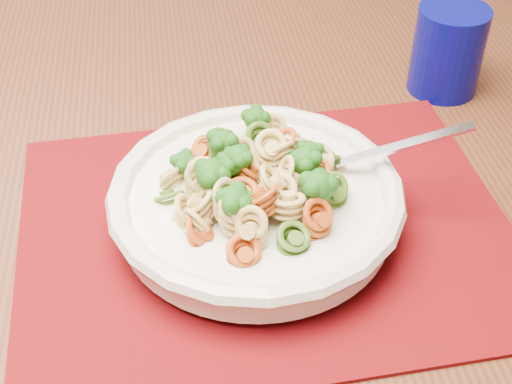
# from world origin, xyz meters

# --- Properties ---
(dining_table) EXTENTS (1.80, 1.49, 0.76)m
(dining_table) POSITION_xyz_m (0.41, -0.09, 0.67)
(dining_table) COLOR #512A16
(dining_table) RESTS_ON ground
(placemat) EXTENTS (0.54, 0.49, 0.00)m
(placemat) POSITION_xyz_m (0.36, -0.17, 0.77)
(placemat) COLOR #5F0804
(placemat) RESTS_ON dining_table
(pasta_bowl) EXTENTS (0.26, 0.26, 0.05)m
(pasta_bowl) POSITION_xyz_m (0.35, -0.17, 0.80)
(pasta_bowl) COLOR silver
(pasta_bowl) RESTS_ON placemat
(pasta_broccoli_heap) EXTENTS (0.22, 0.22, 0.06)m
(pasta_broccoli_heap) POSITION_xyz_m (0.35, -0.17, 0.81)
(pasta_broccoli_heap) COLOR tan
(pasta_broccoli_heap) RESTS_ON pasta_bowl
(fork) EXTENTS (0.18, 0.07, 0.08)m
(fork) POSITION_xyz_m (0.40, -0.13, 0.81)
(fork) COLOR silver
(fork) RESTS_ON pasta_bowl
(tumbler) EXTENTS (0.08, 0.08, 0.10)m
(tumbler) POSITION_xyz_m (0.50, 0.11, 0.81)
(tumbler) COLOR #040759
(tumbler) RESTS_ON dining_table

